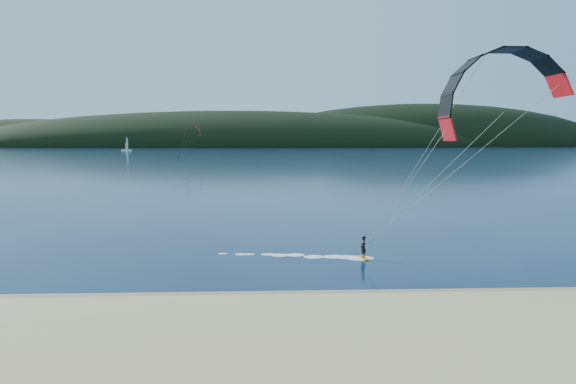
{
  "coord_description": "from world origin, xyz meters",
  "views": [
    {
      "loc": [
        1.13,
        -19.0,
        8.09
      ],
      "look_at": [
        2.3,
        10.0,
        5.0
      ],
      "focal_mm": 29.52,
      "sensor_mm": 36.0,
      "label": 1
    }
  ],
  "objects": [
    {
      "name": "sailboat",
      "position": [
        -121.45,
        395.6,
        0.95
      ],
      "size": [
        9.17,
        5.77,
        12.83
      ],
      "color": "white",
      "rests_on": "ground"
    },
    {
      "name": "kitesurfer_far",
      "position": [
        -33.02,
        194.97,
        11.25
      ],
      "size": [
        11.54,
        7.76,
        13.89
      ],
      "color": "gold",
      "rests_on": "ground"
    },
    {
      "name": "kitesurfer_near",
      "position": [
        13.6,
        7.07,
        9.31
      ],
      "size": [
        20.91,
        9.1,
        13.38
      ],
      "color": "gold",
      "rests_on": "ground"
    },
    {
      "name": "headland",
      "position": [
        0.63,
        745.28,
        0.0
      ],
      "size": [
        1200.0,
        310.0,
        140.0
      ],
      "color": "black",
      "rests_on": "ground"
    },
    {
      "name": "wet_sand",
      "position": [
        0.0,
        4.5,
        0.05
      ],
      "size": [
        220.0,
        2.5,
        0.1
      ],
      "color": "#8F7253",
      "rests_on": "ground"
    },
    {
      "name": "ground",
      "position": [
        0.0,
        0.0,
        0.0
      ],
      "size": [
        1800.0,
        1800.0,
        0.0
      ],
      "primitive_type": "plane",
      "color": "#061332",
      "rests_on": "ground"
    }
  ]
}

